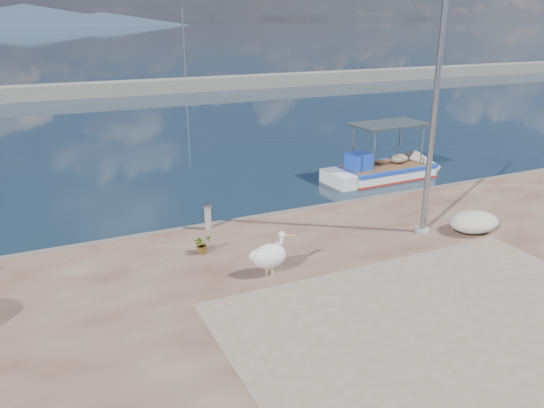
{
  "coord_description": "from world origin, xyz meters",
  "views": [
    {
      "loc": [
        -6.29,
        -9.6,
        6.47
      ],
      "look_at": [
        0.0,
        3.8,
        1.3
      ],
      "focal_mm": 35.0,
      "sensor_mm": 36.0,
      "label": 1
    }
  ],
  "objects_px": {
    "boat_right": "(384,173)",
    "pelican": "(270,255)",
    "lamp_post": "(433,121)",
    "bollard_near": "(208,216)"
  },
  "relations": [
    {
      "from": "boat_right",
      "to": "lamp_post",
      "type": "xyz_separation_m",
      "value": [
        -3.46,
        -6.48,
        3.58
      ]
    },
    {
      "from": "pelican",
      "to": "lamp_post",
      "type": "height_order",
      "value": "lamp_post"
    },
    {
      "from": "boat_right",
      "to": "bollard_near",
      "type": "height_order",
      "value": "boat_right"
    },
    {
      "from": "boat_right",
      "to": "pelican",
      "type": "height_order",
      "value": "boat_right"
    },
    {
      "from": "pelican",
      "to": "bollard_near",
      "type": "relative_size",
      "value": 1.52
    },
    {
      "from": "boat_right",
      "to": "bollard_near",
      "type": "distance_m",
      "value": 9.88
    },
    {
      "from": "lamp_post",
      "to": "bollard_near",
      "type": "xyz_separation_m",
      "value": [
        -5.7,
        2.86,
        -2.87
      ]
    },
    {
      "from": "pelican",
      "to": "bollard_near",
      "type": "xyz_separation_m",
      "value": [
        -0.41,
        3.53,
        -0.11
      ]
    },
    {
      "from": "pelican",
      "to": "boat_right",
      "type": "bearing_deg",
      "value": 53.04
    },
    {
      "from": "lamp_post",
      "to": "pelican",
      "type": "bearing_deg",
      "value": -172.83
    }
  ]
}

